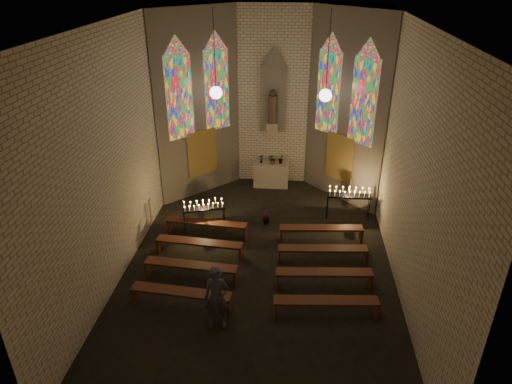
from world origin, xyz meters
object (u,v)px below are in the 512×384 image
visitor (217,298)px  altar (271,175)px  aisle_flower_pot (266,218)px  votive_stand_left (203,206)px  votive_stand_right (349,194)px

visitor → altar: bearing=80.1°
altar → aisle_flower_pot: 3.06m
aisle_flower_pot → visitor: visitor is taller
votive_stand_left → visitor: (1.23, -4.53, -0.04)m
altar → votive_stand_left: size_ratio=0.94×
votive_stand_right → altar: bearing=140.8°
altar → votive_stand_left: (-2.06, -3.66, 0.42)m
votive_stand_right → aisle_flower_pot: bearing=-167.0°
visitor → aisle_flower_pot: bearing=76.5°
altar → visitor: bearing=-95.8°
votive_stand_right → visitor: size_ratio=0.89×
aisle_flower_pot → votive_stand_right: bearing=12.9°
visitor → votive_stand_left: bearing=101.1°
votive_stand_left → visitor: visitor is taller
aisle_flower_pot → visitor: (-0.85, -5.14, 0.66)m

